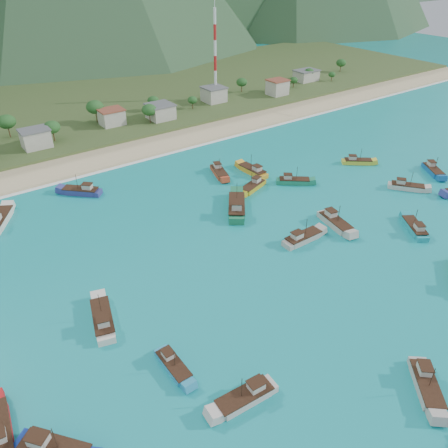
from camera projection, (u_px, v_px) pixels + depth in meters
ground at (298, 260)px, 96.70m from camera, size 600.00×600.00×0.00m
beach at (139, 149)px, 151.06m from camera, size 400.00×18.00×1.20m
land at (77, 105)px, 193.03m from camera, size 400.00×110.00×2.40m
surf_line at (152, 158)px, 144.52m from camera, size 400.00×2.50×0.08m
village at (140, 112)px, 170.67m from camera, size 207.30×23.53×6.70m
vegetation at (67, 124)px, 156.74m from camera, size 278.06×26.49×8.97m
radio_tower at (215, 56)px, 186.19m from camera, size 1.20×1.20×37.02m
boat_1 at (335, 223)px, 108.46m from camera, size 5.35×11.51×6.55m
boat_2 at (103, 320)px, 79.97m from camera, size 6.15×11.66×6.61m
boat_4 at (433, 171)px, 134.34m from camera, size 8.03×10.09×5.97m
boat_7 at (173, 366)px, 71.44m from camera, size 2.63×8.68×5.11m
boat_8 at (253, 187)px, 125.12m from camera, size 10.52×6.11×5.97m
boat_9 at (294, 181)px, 128.20m from camera, size 9.44×8.40×5.79m
boat_12 at (357, 162)px, 140.12m from camera, size 9.13×8.06×5.58m
boat_16 at (303, 238)px, 102.70m from camera, size 10.52×3.12×6.21m
boat_17 at (0, 220)px, 109.51m from camera, size 8.83×11.98×6.97m
boat_18 at (415, 228)px, 106.52m from camera, size 7.97×10.05×5.94m
boat_19 at (0, 431)px, 61.56m from camera, size 4.17×10.60×6.10m
boat_20 at (219, 172)px, 133.26m from camera, size 5.99×10.63×6.02m
boat_21 at (407, 187)px, 125.10m from camera, size 8.44×9.67×5.89m
boat_23 at (426, 385)px, 68.06m from camera, size 8.90×9.66×6.00m
boat_25 at (246, 398)px, 66.18m from camera, size 10.38×3.69×6.03m
boat_26 at (237, 207)px, 114.36m from camera, size 11.49×13.39×8.11m
boat_27 at (253, 171)px, 133.95m from camera, size 3.72×10.93×6.37m
boat_28 at (81, 191)px, 122.58m from camera, size 10.09×9.98×6.48m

